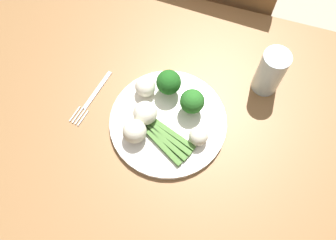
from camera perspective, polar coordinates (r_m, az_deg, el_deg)
name	(u,v)px	position (r m, az deg, el deg)	size (l,w,h in m)	color
ground_plane	(165,197)	(1.56, -0.55, -12.36)	(6.00, 6.00, 0.02)	#B7A88E
dining_table	(163,149)	(0.95, -0.89, -4.66)	(1.25, 0.86, 0.73)	olive
chair	(211,19)	(1.34, 6.93, 15.88)	(0.42, 0.42, 0.87)	olive
plate	(168,122)	(0.85, 0.00, -0.34)	(0.28, 0.28, 0.01)	silver
asparagus_bundle	(167,140)	(0.82, -0.18, -3.21)	(0.13, 0.10, 0.01)	#47752D
broccoli_back_right	(192,102)	(0.82, 3.92, 2.98)	(0.06, 0.06, 0.07)	#568E33
broccoli_near_center	(169,83)	(0.84, 0.11, 6.06)	(0.06, 0.06, 0.07)	#4C7F2B
cauliflower_edge	(145,87)	(0.86, -3.68, 5.38)	(0.05, 0.05, 0.05)	white
cauliflower_right	(145,113)	(0.82, -3.68, 1.13)	(0.06, 0.06, 0.06)	white
cauliflower_near_fork	(198,136)	(0.81, 4.92, -2.60)	(0.04, 0.04, 0.04)	silver
cauliflower_left	(135,131)	(0.81, -5.41, -1.83)	(0.06, 0.06, 0.06)	silver
fork	(92,98)	(0.90, -12.16, 3.50)	(0.05, 0.17, 0.00)	silver
water_glass	(270,72)	(0.88, 16.17, 7.44)	(0.06, 0.06, 0.13)	silver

